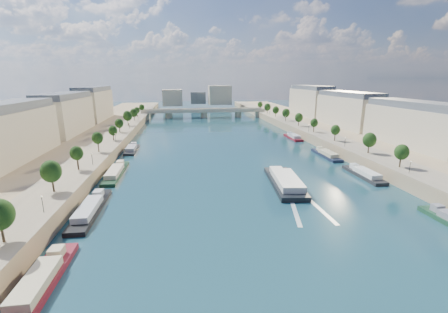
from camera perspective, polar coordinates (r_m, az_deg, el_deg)
name	(u,v)px	position (r m, az deg, el deg)	size (l,w,h in m)	color
ground	(225,153)	(144.39, 0.28, 0.60)	(700.00, 700.00, 0.00)	#0D313A
quay_left	(67,153)	(151.52, -27.77, 0.53)	(44.00, 520.00, 5.00)	#9E8460
quay_right	(364,144)	(169.61, 25.14, 2.19)	(44.00, 520.00, 5.00)	#9E8460
pave_left	(101,147)	(146.52, -22.37, 1.72)	(14.00, 520.00, 0.10)	gray
pave_right	(337,140)	(161.45, 20.76, 2.99)	(14.00, 520.00, 0.10)	gray
trees_left	(106,134)	(146.93, -21.64, 3.99)	(4.80, 268.80, 8.26)	#382B1E
trees_right	(325,126)	(168.34, 18.72, 5.49)	(4.80, 268.80, 8.26)	#382B1E
lamps_left	(105,145)	(135.38, -21.64, 1.99)	(0.36, 200.36, 4.28)	black
lamps_right	(325,133)	(163.24, 18.63, 4.27)	(0.36, 200.36, 4.28)	black
buildings_left	(43,119)	(165.02, -31.26, 6.07)	(16.00, 226.00, 23.20)	#BCAF90
buildings_right	(376,114)	(184.63, 27.02, 7.29)	(16.00, 226.00, 23.20)	#BCAF90
skyline	(201,96)	(359.47, -4.34, 11.36)	(79.00, 42.00, 22.00)	#BCAF90
bridge	(204,112)	(278.59, -3.84, 8.45)	(112.00, 12.00, 8.15)	#C1B79E
tour_barge	(285,182)	(103.51, 11.52, -4.74)	(12.03, 31.51, 4.17)	black
wake	(304,205)	(89.63, 14.99, -8.89)	(10.73, 26.01, 0.04)	silver
moored_barges_left	(91,209)	(89.89, -23.99, -9.06)	(5.00, 158.90, 3.60)	#181836
moored_barges_right	(367,176)	(120.51, 25.51, -3.32)	(5.00, 162.30, 3.60)	black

